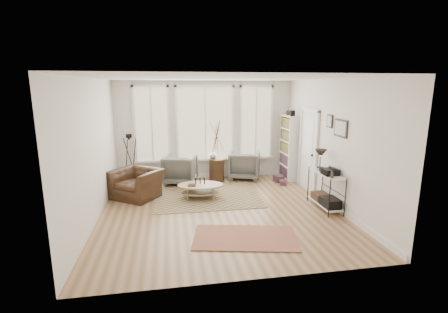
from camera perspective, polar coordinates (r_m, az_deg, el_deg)
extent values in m
plane|color=#A37B54|center=(7.42, -0.75, -9.37)|extent=(5.50, 5.50, 0.00)
plane|color=white|center=(6.90, -0.82, 13.64)|extent=(5.50, 5.50, 0.00)
cube|color=silver|center=(9.71, -3.32, 4.63)|extent=(5.20, 0.04, 2.90)
cube|color=silver|center=(4.39, 4.84, -4.74)|extent=(5.20, 0.04, 2.90)
cube|color=silver|center=(7.10, -22.00, 0.94)|extent=(0.04, 5.50, 2.90)
cube|color=silver|center=(7.84, 18.35, 2.21)|extent=(0.04, 5.50, 2.90)
cube|color=white|center=(9.98, -3.22, -3.32)|extent=(5.10, 0.04, 0.12)
cube|color=white|center=(8.18, 17.60, -7.42)|extent=(0.03, 5.40, 0.12)
cube|color=tan|center=(9.66, -3.32, 5.79)|extent=(1.60, 0.03, 2.10)
cube|color=tan|center=(9.61, -12.58, 5.48)|extent=(0.90, 0.03, 2.10)
cube|color=tan|center=(9.95, 5.62, 5.94)|extent=(0.90, 0.03, 2.10)
cube|color=white|center=(9.64, -3.31, 5.77)|extent=(1.74, 0.06, 2.24)
cube|color=white|center=(9.59, -12.59, 5.47)|extent=(1.04, 0.06, 2.24)
cube|color=white|center=(9.94, 5.66, 5.92)|extent=(1.04, 0.06, 2.24)
cube|color=white|center=(9.80, -3.22, -0.52)|extent=(4.10, 0.12, 0.06)
cube|color=white|center=(8.92, 14.60, 0.97)|extent=(0.04, 0.88, 2.10)
cube|color=white|center=(8.86, 14.57, 2.55)|extent=(0.01, 0.55, 1.20)
cube|color=white|center=(8.48, 15.86, 0.32)|extent=(0.06, 0.08, 2.18)
cube|color=white|center=(9.35, 13.30, 1.55)|extent=(0.06, 0.08, 2.18)
cube|color=white|center=(8.77, 14.90, 7.97)|extent=(0.06, 1.06, 0.08)
sphere|color=black|center=(8.61, 15.21, 0.21)|extent=(0.06, 0.06, 0.06)
cube|color=white|center=(9.48, 12.14, 1.13)|extent=(0.30, 0.03, 1.90)
cube|color=white|center=(10.23, 10.45, 2.00)|extent=(0.30, 0.03, 1.90)
cube|color=white|center=(9.91, 12.07, 1.60)|extent=(0.02, 0.85, 1.90)
cube|color=white|center=(9.85, 11.26, 1.58)|extent=(0.30, 0.81, 1.90)
cube|color=maroon|center=(9.85, 11.26, 1.58)|extent=(0.24, 0.75, 1.76)
cube|color=black|center=(9.53, 11.95, 7.45)|extent=(0.12, 0.10, 0.16)
sphere|color=#392314|center=(9.86, 11.19, 7.57)|extent=(0.14, 0.14, 0.14)
cube|color=white|center=(7.82, 17.28, -7.85)|extent=(0.37, 1.07, 0.03)
cube|color=white|center=(7.61, 17.61, -2.89)|extent=(0.37, 1.07, 0.02)
cylinder|color=black|center=(7.20, 18.05, -7.07)|extent=(0.02, 0.02, 0.85)
cylinder|color=black|center=(7.37, 20.55, -6.81)|extent=(0.02, 0.02, 0.85)
cylinder|color=black|center=(8.10, 14.59, -4.71)|extent=(0.02, 0.02, 0.85)
cylinder|color=black|center=(8.25, 16.88, -4.54)|extent=(0.02, 0.02, 0.85)
cylinder|color=black|center=(7.90, 16.49, -1.86)|extent=(0.14, 0.14, 0.02)
cylinder|color=black|center=(7.87, 16.55, -0.87)|extent=(0.02, 0.02, 0.30)
cone|color=black|center=(7.83, 16.64, 0.55)|extent=(0.28, 0.28, 0.18)
cube|color=black|center=(7.46, 18.18, -2.55)|extent=(0.32, 0.30, 0.13)
cube|color=black|center=(7.57, 18.19, -7.68)|extent=(0.32, 0.45, 0.20)
cube|color=#392314|center=(7.97, 16.61, -6.72)|extent=(0.32, 0.40, 0.16)
cube|color=black|center=(7.19, 18.47, -3.04)|extent=(0.02, 0.10, 0.14)
cube|color=black|center=(7.65, 16.58, -2.09)|extent=(0.02, 0.10, 0.12)
cube|color=black|center=(7.43, 19.85, 4.71)|extent=(0.03, 0.52, 0.38)
cube|color=silver|center=(7.42, 19.75, 4.71)|extent=(0.01, 0.44, 0.30)
cube|color=black|center=(7.86, 18.12, 5.93)|extent=(0.03, 0.24, 0.30)
cube|color=silver|center=(7.85, 18.02, 5.93)|extent=(0.01, 0.18, 0.24)
cube|color=brown|center=(8.24, -3.08, -7.08)|extent=(2.64, 1.99, 0.01)
cube|color=maroon|center=(6.15, 3.75, -13.99)|extent=(2.05, 1.41, 0.01)
ellipsoid|color=tan|center=(8.13, -4.17, -6.23)|extent=(1.02, 0.70, 0.03)
ellipsoid|color=tan|center=(8.08, -4.19, -5.03)|extent=(1.19, 0.82, 0.04)
cylinder|color=tan|center=(7.94, -6.29, -6.72)|extent=(0.03, 0.03, 0.32)
cylinder|color=tan|center=(8.00, -1.81, -6.52)|extent=(0.03, 0.03, 0.32)
cylinder|color=tan|center=(8.28, -6.45, -5.93)|extent=(0.03, 0.03, 0.32)
cylinder|color=tan|center=(8.33, -2.15, -5.74)|extent=(0.03, 0.03, 0.32)
cylinder|color=black|center=(8.08, -4.98, -4.31)|extent=(0.03, 0.03, 0.16)
cylinder|color=black|center=(8.09, -4.23, -4.27)|extent=(0.03, 0.03, 0.16)
cylinder|color=black|center=(8.10, -3.48, -4.24)|extent=(0.03, 0.03, 0.16)
cube|color=#2E4726|center=(7.97, -5.67, -4.96)|extent=(0.20, 0.14, 0.05)
imported|color=#605F5B|center=(9.36, -7.71, -2.23)|extent=(1.08, 1.10, 0.82)
imported|color=#605F5B|center=(9.80, 3.62, -1.50)|extent=(1.12, 1.14, 0.82)
cylinder|color=#392314|center=(9.54, -1.30, -2.36)|extent=(0.44, 0.44, 0.66)
imported|color=silver|center=(9.53, -2.02, 0.41)|extent=(0.25, 0.25, 0.24)
imported|color=#392314|center=(8.40, -15.10, -4.63)|extent=(1.44, 1.41, 0.71)
cylinder|color=black|center=(9.27, -16.38, 3.05)|extent=(0.06, 0.06, 0.06)
cube|color=black|center=(9.26, -16.41, 3.49)|extent=(0.17, 0.14, 0.10)
cylinder|color=black|center=(9.18, -16.46, 3.42)|extent=(0.06, 0.08, 0.06)
cube|color=maroon|center=(9.63, 9.59, -3.82)|extent=(0.27, 0.33, 0.19)
cube|color=maroon|center=(9.33, 10.27, -4.55)|extent=(0.22, 0.25, 0.14)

